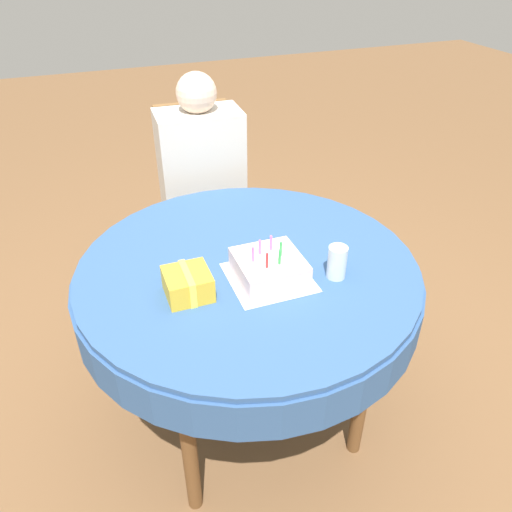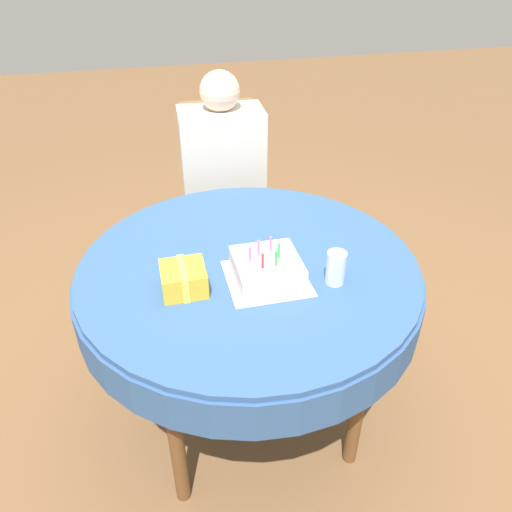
{
  "view_description": "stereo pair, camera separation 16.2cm",
  "coord_description": "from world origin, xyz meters",
  "px_view_note": "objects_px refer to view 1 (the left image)",
  "views": [
    {
      "loc": [
        -0.45,
        -1.29,
        1.69
      ],
      "look_at": [
        0.02,
        -0.03,
        0.78
      ],
      "focal_mm": 35.0,
      "sensor_mm": 36.0,
      "label": 1
    },
    {
      "loc": [
        -0.3,
        -1.34,
        1.69
      ],
      "look_at": [
        0.02,
        -0.03,
        0.78
      ],
      "focal_mm": 35.0,
      "sensor_mm": 36.0,
      "label": 2
    }
  ],
  "objects_px": {
    "drinking_glass": "(337,262)",
    "person": "(203,177)",
    "chair": "(201,202)",
    "birthday_cake": "(269,267)",
    "gift_box": "(188,284)"
  },
  "relations": [
    {
      "from": "birthday_cake",
      "to": "gift_box",
      "type": "bearing_deg",
      "value": 178.79
    },
    {
      "from": "birthday_cake",
      "to": "drinking_glass",
      "type": "height_order",
      "value": "birthday_cake"
    },
    {
      "from": "drinking_glass",
      "to": "person",
      "type": "bearing_deg",
      "value": 100.75
    },
    {
      "from": "birthday_cake",
      "to": "drinking_glass",
      "type": "relative_size",
      "value": 1.85
    },
    {
      "from": "birthday_cake",
      "to": "drinking_glass",
      "type": "xyz_separation_m",
      "value": [
        0.2,
        -0.07,
        0.02
      ]
    },
    {
      "from": "chair",
      "to": "gift_box",
      "type": "distance_m",
      "value": 1.05
    },
    {
      "from": "chair",
      "to": "birthday_cake",
      "type": "distance_m",
      "value": 1.01
    },
    {
      "from": "person",
      "to": "drinking_glass",
      "type": "distance_m",
      "value": 0.97
    },
    {
      "from": "drinking_glass",
      "to": "gift_box",
      "type": "height_order",
      "value": "drinking_glass"
    },
    {
      "from": "chair",
      "to": "gift_box",
      "type": "bearing_deg",
      "value": -103.85
    },
    {
      "from": "person",
      "to": "birthday_cake",
      "type": "xyz_separation_m",
      "value": [
        -0.02,
        -0.88,
        0.08
      ]
    },
    {
      "from": "drinking_glass",
      "to": "birthday_cake",
      "type": "bearing_deg",
      "value": 161.32
    },
    {
      "from": "person",
      "to": "drinking_glass",
      "type": "height_order",
      "value": "person"
    },
    {
      "from": "person",
      "to": "drinking_glass",
      "type": "xyz_separation_m",
      "value": [
        0.18,
        -0.95,
        0.09
      ]
    },
    {
      "from": "person",
      "to": "birthday_cake",
      "type": "bearing_deg",
      "value": -88.74
    }
  ]
}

